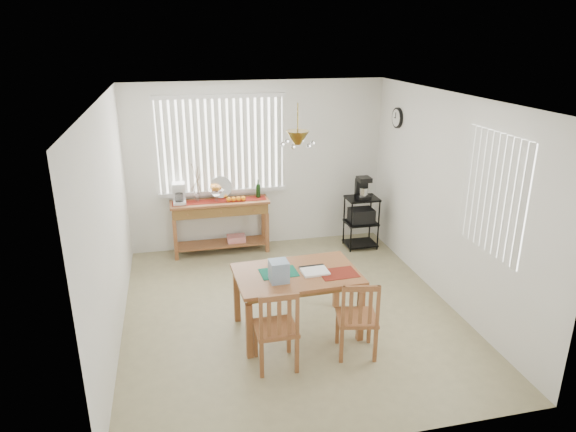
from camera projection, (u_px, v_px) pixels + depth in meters
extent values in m
cube|color=tan|center=(290.00, 311.00, 6.37)|extent=(4.00, 4.50, 0.01)
cube|color=white|center=(257.00, 165.00, 8.05)|extent=(4.00, 0.10, 2.60)
cube|color=white|center=(360.00, 311.00, 3.82)|extent=(4.00, 0.10, 2.60)
cube|color=white|center=(104.00, 226.00, 5.50)|extent=(0.10, 4.50, 2.60)
cube|color=white|center=(451.00, 200.00, 6.37)|extent=(0.10, 4.50, 2.60)
cube|color=white|center=(290.00, 93.00, 5.48)|extent=(4.00, 4.50, 0.10)
cube|color=white|center=(221.00, 145.00, 7.76)|extent=(1.90, 0.01, 1.40)
cube|color=white|center=(160.00, 148.00, 7.56)|extent=(0.07, 0.03, 1.40)
cube|color=white|center=(168.00, 148.00, 7.59)|extent=(0.07, 0.03, 1.40)
cube|color=white|center=(175.00, 148.00, 7.61)|extent=(0.07, 0.03, 1.40)
cube|color=white|center=(182.00, 147.00, 7.63)|extent=(0.07, 0.03, 1.40)
cube|color=white|center=(189.00, 147.00, 7.65)|extent=(0.07, 0.03, 1.40)
cube|color=white|center=(197.00, 147.00, 7.68)|extent=(0.07, 0.03, 1.40)
cube|color=white|center=(204.00, 146.00, 7.70)|extent=(0.07, 0.03, 1.40)
cube|color=white|center=(211.00, 146.00, 7.72)|extent=(0.07, 0.03, 1.40)
cube|color=white|center=(218.00, 146.00, 7.74)|extent=(0.07, 0.03, 1.40)
cube|color=white|center=(225.00, 145.00, 7.76)|extent=(0.07, 0.03, 1.40)
cube|color=white|center=(232.00, 145.00, 7.79)|extent=(0.07, 0.03, 1.40)
cube|color=white|center=(239.00, 145.00, 7.81)|extent=(0.07, 0.03, 1.40)
cube|color=white|center=(246.00, 144.00, 7.83)|extent=(0.07, 0.03, 1.40)
cube|color=white|center=(252.00, 144.00, 7.85)|extent=(0.07, 0.03, 1.40)
cube|color=white|center=(259.00, 144.00, 7.87)|extent=(0.07, 0.03, 1.40)
cube|color=white|center=(266.00, 143.00, 7.90)|extent=(0.07, 0.03, 1.40)
cube|color=white|center=(273.00, 143.00, 7.92)|extent=(0.07, 0.03, 1.40)
cube|color=white|center=(279.00, 143.00, 7.94)|extent=(0.07, 0.03, 1.40)
cube|color=white|center=(223.00, 192.00, 7.98)|extent=(1.98, 0.06, 0.06)
cube|color=white|center=(219.00, 96.00, 7.49)|extent=(1.98, 0.06, 0.06)
cube|color=white|center=(493.00, 194.00, 5.41)|extent=(0.01, 1.10, 1.30)
cube|color=white|center=(523.00, 209.00, 4.95)|extent=(0.03, 0.07, 1.30)
cube|color=white|center=(516.00, 205.00, 5.06)|extent=(0.03, 0.07, 1.30)
cube|color=white|center=(509.00, 202.00, 5.16)|extent=(0.03, 0.07, 1.30)
cube|color=white|center=(502.00, 199.00, 5.26)|extent=(0.03, 0.07, 1.30)
cube|color=white|center=(496.00, 196.00, 5.36)|extent=(0.03, 0.07, 1.30)
cube|color=white|center=(490.00, 193.00, 5.46)|extent=(0.03, 0.07, 1.30)
cube|color=white|center=(484.00, 190.00, 5.56)|extent=(0.03, 0.07, 1.30)
cube|color=white|center=(478.00, 187.00, 5.66)|extent=(0.03, 0.07, 1.30)
cube|color=white|center=(472.00, 184.00, 5.76)|extent=(0.03, 0.07, 1.30)
cube|color=white|center=(467.00, 182.00, 5.86)|extent=(0.03, 0.07, 1.30)
cylinder|color=black|center=(397.00, 118.00, 7.51)|extent=(0.04, 0.30, 0.30)
cylinder|color=white|center=(396.00, 118.00, 7.51)|extent=(0.01, 0.25, 0.25)
cylinder|color=olive|center=(298.00, 120.00, 5.15)|extent=(0.01, 0.01, 0.34)
cone|color=olive|center=(298.00, 138.00, 5.21)|extent=(0.24, 0.24, 0.14)
sphere|color=white|center=(313.00, 143.00, 5.26)|extent=(0.05, 0.05, 0.05)
sphere|color=white|center=(302.00, 141.00, 5.37)|extent=(0.05, 0.05, 0.05)
sphere|color=white|center=(287.00, 141.00, 5.34)|extent=(0.05, 0.05, 0.05)
sphere|color=white|center=(282.00, 144.00, 5.20)|extent=(0.05, 0.05, 0.05)
sphere|color=white|center=(293.00, 147.00, 5.09)|extent=(0.05, 0.05, 0.05)
sphere|color=white|center=(309.00, 146.00, 5.12)|extent=(0.05, 0.05, 0.05)
cube|color=#975B33|center=(220.00, 202.00, 7.82)|extent=(1.49, 0.42, 0.04)
cube|color=brown|center=(220.00, 208.00, 7.85)|extent=(1.44, 0.38, 0.15)
cube|color=#975B33|center=(175.00, 240.00, 7.69)|extent=(0.06, 0.06, 0.64)
cube|color=#975B33|center=(267.00, 233.00, 7.98)|extent=(0.06, 0.06, 0.64)
cube|color=#975B33|center=(175.00, 232.00, 7.99)|extent=(0.06, 0.06, 0.64)
cube|color=#975B33|center=(263.00, 225.00, 8.28)|extent=(0.06, 0.06, 0.64)
cube|color=#975B33|center=(222.00, 243.00, 8.05)|extent=(1.38, 0.36, 0.03)
cube|color=red|center=(236.00, 238.00, 8.08)|extent=(0.28, 0.21, 0.09)
cube|color=maroon|center=(220.00, 201.00, 7.81)|extent=(1.42, 0.23, 0.01)
cube|color=white|center=(180.00, 202.00, 7.68)|extent=(0.19, 0.22, 0.05)
cube|color=white|center=(179.00, 193.00, 7.71)|extent=(0.19, 0.07, 0.28)
cube|color=white|center=(178.00, 185.00, 7.57)|extent=(0.19, 0.21, 0.07)
cylinder|color=white|center=(179.00, 197.00, 7.62)|extent=(0.12, 0.12, 0.12)
cylinder|color=white|center=(216.00, 199.00, 7.77)|extent=(0.05, 0.05, 0.09)
cone|color=white|center=(216.00, 193.00, 7.74)|extent=(0.24, 0.24, 0.08)
sphere|color=#AA3916|center=(219.00, 188.00, 7.72)|extent=(0.07, 0.07, 0.07)
sphere|color=#AA3916|center=(217.00, 187.00, 7.76)|extent=(0.07, 0.07, 0.07)
sphere|color=#AA3916|center=(213.00, 188.00, 7.73)|extent=(0.07, 0.07, 0.07)
sphere|color=#AA3916|center=(214.00, 189.00, 7.68)|extent=(0.07, 0.07, 0.07)
sphere|color=#AA3916|center=(217.00, 189.00, 7.67)|extent=(0.07, 0.07, 0.07)
sphere|color=orange|center=(229.00, 200.00, 7.76)|extent=(0.07, 0.07, 0.07)
sphere|color=orange|center=(234.00, 199.00, 7.77)|extent=(0.07, 0.07, 0.07)
sphere|color=orange|center=(238.00, 199.00, 7.79)|extent=(0.07, 0.07, 0.07)
sphere|color=orange|center=(243.00, 198.00, 7.80)|extent=(0.07, 0.07, 0.07)
cylinder|color=silver|center=(221.00, 187.00, 7.92)|extent=(0.34, 0.08, 0.33)
cylinder|color=white|center=(197.00, 197.00, 7.76)|extent=(0.07, 0.07, 0.13)
cylinder|color=#4C3823|center=(196.00, 180.00, 7.67)|extent=(0.08, 0.04, 0.41)
cylinder|color=#4C3823|center=(196.00, 178.00, 7.66)|extent=(0.13, 0.06, 0.45)
cylinder|color=#4C3823|center=(196.00, 181.00, 7.68)|extent=(0.16, 0.07, 0.34)
cylinder|color=#4C3823|center=(196.00, 177.00, 7.65)|extent=(0.05, 0.03, 0.51)
cylinder|color=#4C3823|center=(197.00, 182.00, 7.68)|extent=(0.20, 0.09, 0.29)
cylinder|color=black|center=(258.00, 191.00, 7.95)|extent=(0.07, 0.07, 0.21)
cylinder|color=black|center=(258.00, 182.00, 7.90)|extent=(0.03, 0.03, 0.07)
cylinder|color=black|center=(351.00, 227.00, 7.94)|extent=(0.02, 0.02, 0.83)
cylinder|color=black|center=(378.00, 225.00, 8.03)|extent=(0.02, 0.02, 0.83)
cylinder|color=black|center=(344.00, 220.00, 8.26)|extent=(0.02, 0.02, 0.83)
cylinder|color=black|center=(370.00, 218.00, 8.35)|extent=(0.02, 0.02, 0.83)
cube|color=black|center=(362.00, 199.00, 8.01)|extent=(0.49, 0.39, 0.03)
cube|color=black|center=(361.00, 222.00, 8.14)|extent=(0.49, 0.39, 0.02)
cube|color=black|center=(360.00, 243.00, 8.26)|extent=(0.49, 0.39, 0.02)
cube|color=black|center=(361.00, 215.00, 8.10)|extent=(0.37, 0.29, 0.21)
cube|color=black|center=(363.00, 196.00, 7.98)|extent=(0.20, 0.23, 0.05)
cube|color=black|center=(361.00, 188.00, 8.01)|extent=(0.20, 0.08, 0.29)
cube|color=black|center=(364.00, 179.00, 7.88)|extent=(0.20, 0.21, 0.07)
cylinder|color=silver|center=(363.00, 191.00, 7.94)|extent=(0.13, 0.13, 0.13)
cube|color=#975B33|center=(297.00, 274.00, 5.73)|extent=(1.40, 0.94, 0.04)
cube|color=brown|center=(297.00, 278.00, 5.74)|extent=(1.30, 0.83, 0.06)
cube|color=#975B33|center=(249.00, 331.00, 5.36)|extent=(0.07, 0.07, 0.64)
cube|color=#975B33|center=(360.00, 315.00, 5.67)|extent=(0.07, 0.07, 0.64)
cube|color=#975B33|center=(237.00, 297.00, 6.05)|extent=(0.07, 0.07, 0.64)
cube|color=#975B33|center=(336.00, 284.00, 6.36)|extent=(0.07, 0.07, 0.64)
cube|color=#12694F|center=(279.00, 273.00, 5.72)|extent=(0.42, 0.31, 0.01)
cube|color=maroon|center=(338.00, 273.00, 5.70)|extent=(0.42, 0.31, 0.01)
cube|color=white|center=(315.00, 271.00, 5.72)|extent=(0.30, 0.25, 0.02)
cube|color=black|center=(311.00, 267.00, 5.83)|extent=(0.29, 0.04, 0.03)
cube|color=#839FBF|center=(279.00, 271.00, 5.49)|extent=(0.20, 0.20, 0.23)
cube|color=#975B33|center=(276.00, 328.00, 5.20)|extent=(0.42, 0.42, 0.04)
cube|color=#975B33|center=(289.00, 336.00, 5.48)|extent=(0.04, 0.04, 0.41)
cube|color=#975B33|center=(256.00, 340.00, 5.40)|extent=(0.04, 0.04, 0.41)
cube|color=#975B33|center=(297.00, 355.00, 5.15)|extent=(0.04, 0.04, 0.41)
cube|color=#975B33|center=(262.00, 360.00, 5.07)|extent=(0.04, 0.04, 0.41)
cube|color=#975B33|center=(297.00, 314.00, 4.98)|extent=(0.03, 0.03, 0.46)
cube|color=#975B33|center=(261.00, 318.00, 4.91)|extent=(0.03, 0.03, 0.46)
cube|color=#975B33|center=(279.00, 298.00, 4.88)|extent=(0.38, 0.03, 0.06)
cube|color=#975B33|center=(289.00, 317.00, 4.97)|extent=(0.04, 0.02, 0.37)
cube|color=#975B33|center=(279.00, 318.00, 4.95)|extent=(0.04, 0.02, 0.37)
cube|color=#975B33|center=(269.00, 320.00, 4.93)|extent=(0.04, 0.02, 0.37)
cube|color=#975B33|center=(357.00, 318.00, 5.41)|extent=(0.48, 0.48, 0.04)
cube|color=#975B33|center=(369.00, 327.00, 5.65)|extent=(0.05, 0.05, 0.40)
cube|color=#975B33|center=(337.00, 327.00, 5.64)|extent=(0.05, 0.05, 0.40)
cube|color=#975B33|center=(375.00, 345.00, 5.32)|extent=(0.05, 0.05, 0.40)
cube|color=#975B33|center=(341.00, 345.00, 5.31)|extent=(0.05, 0.05, 0.40)
cube|color=#975B33|center=(378.00, 306.00, 5.16)|extent=(0.04, 0.04, 0.45)
cube|color=#975B33|center=(343.00, 306.00, 5.15)|extent=(0.04, 0.04, 0.45)
cube|color=#975B33|center=(362.00, 289.00, 5.09)|extent=(0.37, 0.10, 0.06)
cube|color=#975B33|center=(370.00, 308.00, 5.16)|extent=(0.04, 0.03, 0.36)
cube|color=#975B33|center=(361.00, 308.00, 5.16)|extent=(0.04, 0.03, 0.36)
cube|color=#975B33|center=(351.00, 308.00, 5.16)|extent=(0.04, 0.03, 0.36)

